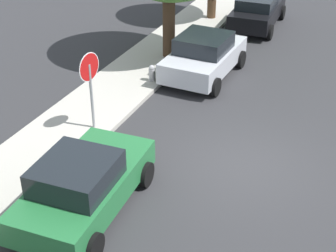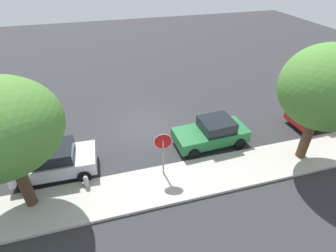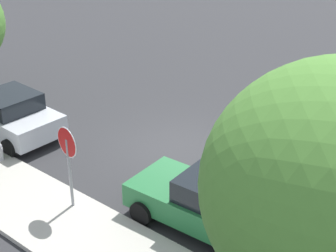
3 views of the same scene
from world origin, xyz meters
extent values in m
plane|color=#2D2D30|center=(0.00, 0.00, 0.00)|extent=(60.00, 60.00, 0.00)
cube|color=#B2ADA3|center=(0.00, 5.16, 0.07)|extent=(32.00, 2.41, 0.14)
cylinder|color=gray|center=(-0.12, 4.49, 1.07)|extent=(0.08, 0.08, 2.13)
cylinder|color=white|center=(-0.12, 4.49, 2.05)|extent=(0.83, 0.12, 0.84)
cylinder|color=red|center=(-0.12, 4.49, 2.05)|extent=(0.78, 0.13, 0.78)
cube|color=#236B38|center=(-3.27, 2.79, 0.63)|extent=(4.10, 2.01, 0.64)
cube|color=black|center=(-3.58, 2.78, 1.24)|extent=(1.82, 1.68, 0.58)
cylinder|color=black|center=(-1.95, 3.77, 0.32)|extent=(0.65, 0.25, 0.64)
cylinder|color=black|center=(-1.86, 1.96, 0.32)|extent=(0.65, 0.25, 0.64)
cylinder|color=black|center=(-4.59, 1.82, 0.32)|extent=(0.65, 0.25, 0.64)
cube|color=silver|center=(4.83, 2.91, 0.65)|extent=(3.88, 2.01, 0.69)
cube|color=black|center=(4.77, 2.91, 1.28)|extent=(1.83, 1.72, 0.56)
cylinder|color=black|center=(3.50, 2.01, 0.32)|extent=(0.65, 0.24, 0.64)
cylinder|color=black|center=(3.56, 3.90, 0.32)|extent=(0.65, 0.24, 0.64)
cylinder|color=black|center=(6.09, 1.93, 0.32)|extent=(0.65, 0.24, 0.64)
cylinder|color=#A5A5A8|center=(3.47, 4.31, 0.28)|extent=(0.22, 0.22, 0.55)
camera|label=1|loc=(-11.13, -2.75, 7.78)|focal=55.00mm
camera|label=2|loc=(2.19, 13.43, 9.17)|focal=28.00mm
camera|label=3|loc=(-9.35, 11.67, 8.21)|focal=55.00mm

